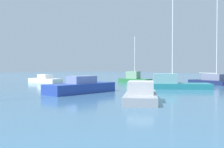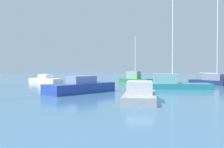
# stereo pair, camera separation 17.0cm
# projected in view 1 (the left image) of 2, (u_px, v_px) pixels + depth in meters

# --- Properties ---
(water) EXTENTS (160.00, 160.00, 0.00)m
(water) POSITION_uv_depth(u_px,v_px,m) (42.00, 89.00, 27.60)
(water) COLOR #38607F
(water) RESTS_ON ground
(sailboat_navy_behind_lamppost) EXTENTS (3.23, 7.44, 11.28)m
(sailboat_navy_behind_lamppost) POSITION_uv_depth(u_px,v_px,m) (216.00, 80.00, 34.76)
(sailboat_navy_behind_lamppost) COLOR #19234C
(sailboat_navy_behind_lamppost) RESTS_ON water
(motorboat_blue_outer_mooring) EXTENTS (6.81, 2.34, 1.51)m
(motorboat_blue_outer_mooring) POSITION_uv_depth(u_px,v_px,m) (81.00, 87.00, 23.99)
(motorboat_blue_outer_mooring) COLOR #233D93
(motorboat_blue_outer_mooring) RESTS_ON water
(motorboat_white_center_channel) EXTENTS (2.15, 5.71, 1.24)m
(motorboat_white_center_channel) POSITION_uv_depth(u_px,v_px,m) (45.00, 80.00, 39.06)
(motorboat_white_center_channel) COLOR white
(motorboat_white_center_channel) RESTS_ON water
(sailboat_green_distant_north) EXTENTS (1.84, 4.93, 6.77)m
(sailboat_green_distant_north) POSITION_uv_depth(u_px,v_px,m) (134.00, 79.00, 39.46)
(sailboat_green_distant_north) COLOR #28703D
(sailboat_green_distant_north) RESTS_ON water
(sailboat_teal_far_left) EXTENTS (6.70, 8.04, 12.43)m
(sailboat_teal_far_left) POSITION_uv_depth(u_px,v_px,m) (170.00, 83.00, 28.72)
(sailboat_teal_far_left) COLOR #1E707A
(sailboat_teal_far_left) RESTS_ON water
(motorboat_grey_near_pier) EXTENTS (6.09, 5.01, 1.37)m
(motorboat_grey_near_pier) POSITION_uv_depth(u_px,v_px,m) (141.00, 94.00, 18.10)
(motorboat_grey_near_pier) COLOR gray
(motorboat_grey_near_pier) RESTS_ON water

